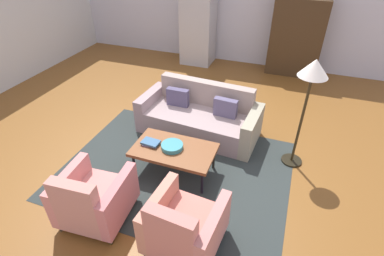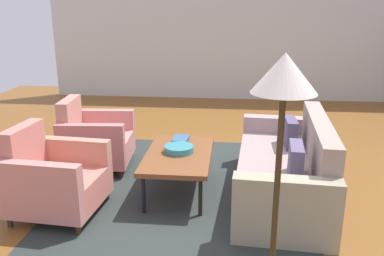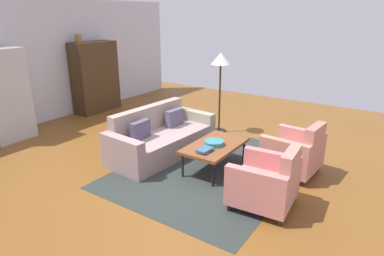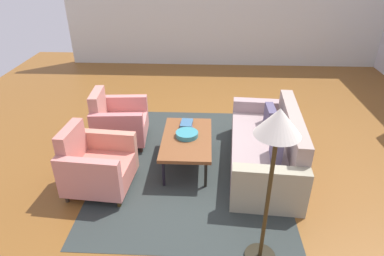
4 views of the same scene
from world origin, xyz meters
name	(u,v)px [view 1 (image 1 of 4)]	position (x,y,z in m)	size (l,w,h in m)	color
ground_plane	(182,144)	(0.00, 0.00, 0.00)	(10.96, 10.96, 0.00)	brown
wall_back	(240,8)	(0.00, 4.06, 1.40)	(9.13, 0.12, 2.80)	silver
area_rug	(176,169)	(0.16, -0.63, 0.00)	(3.40, 2.60, 0.01)	#2D3432
couch	(200,117)	(0.17, 0.50, 0.29)	(2.16, 1.05, 0.86)	gray
coffee_table	(174,151)	(0.16, -0.68, 0.41)	(1.20, 0.70, 0.45)	black
armchair_left	(93,201)	(-0.43, -1.85, 0.34)	(0.86, 0.86, 0.88)	#341D11
armchair_right	(183,229)	(0.76, -1.85, 0.34)	(0.86, 0.86, 0.88)	#302C1E
fruit_bowl	(172,146)	(0.13, -0.68, 0.48)	(0.32, 0.32, 0.07)	teal
book_stack	(151,143)	(-0.20, -0.71, 0.48)	(0.27, 0.20, 0.06)	#5E495E
cabinet	(296,38)	(1.49, 3.71, 0.90)	(1.20, 0.51, 1.80)	#402C19
refrigerator	(198,28)	(-0.95, 3.61, 0.93)	(0.80, 0.73, 1.85)	#B7BABF
floor_lamp	(312,79)	(1.83, 0.18, 1.44)	(0.40, 0.40, 1.72)	black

